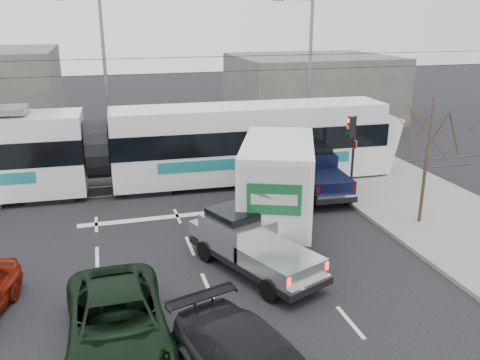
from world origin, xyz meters
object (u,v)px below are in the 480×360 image
object	(u,v)px
navy_pickup	(316,170)
tram	(96,151)
street_lamp_far	(102,70)
traffic_signal	(352,138)
green_car	(117,323)
box_truck	(278,185)
silver_pickup	(249,242)
bare_tree	(430,133)
street_lamp_near	(307,68)

from	to	relation	value
navy_pickup	tram	bearing A→B (deg)	169.42
street_lamp_far	traffic_signal	bearing A→B (deg)	-41.72
traffic_signal	street_lamp_far	xyz separation A→B (m)	(-10.66, 9.50, 2.37)
street_lamp_far	green_car	size ratio (longest dim) A/B	1.67
tram	box_truck	distance (m)	9.24
street_lamp_far	silver_pickup	size ratio (longest dim) A/B	1.64
street_lamp_far	box_truck	bearing A→B (deg)	-63.69
tram	green_car	xyz separation A→B (m)	(0.28, -12.47, -1.30)
tram	box_truck	size ratio (longest dim) A/B	3.63
tram	box_truck	xyz separation A→B (m)	(6.69, -6.37, -0.22)
traffic_signal	tram	distance (m)	11.81
silver_pickup	traffic_signal	bearing A→B (deg)	17.97
traffic_signal	green_car	world-z (taller)	traffic_signal
bare_tree	box_truck	size ratio (longest dim) A/B	0.64
traffic_signal	street_lamp_far	distance (m)	14.47
bare_tree	silver_pickup	xyz separation A→B (m)	(-7.71, -1.69, -2.85)
green_car	box_truck	bearing A→B (deg)	42.35
tram	silver_pickup	bearing A→B (deg)	-61.07
bare_tree	green_car	xyz separation A→B (m)	(-12.10, -4.94, -3.04)
bare_tree	street_lamp_near	xyz separation A→B (m)	(-0.29, 11.50, 1.32)
traffic_signal	box_truck	size ratio (longest dim) A/B	0.46
silver_pickup	navy_pickup	xyz separation A→B (m)	(5.25, 6.52, 0.11)
tram	silver_pickup	size ratio (longest dim) A/B	5.16
street_lamp_near	street_lamp_far	distance (m)	11.67
tram	navy_pickup	xyz separation A→B (m)	(9.92, -2.70, -0.99)
traffic_signal	silver_pickup	distance (m)	8.88
traffic_signal	street_lamp_near	bearing A→B (deg)	83.59
silver_pickup	green_car	size ratio (longest dim) A/B	1.02
bare_tree	street_lamp_far	world-z (taller)	street_lamp_far
bare_tree	silver_pickup	distance (m)	8.39
traffic_signal	street_lamp_near	distance (m)	7.91
box_truck	green_car	xyz separation A→B (m)	(-6.42, -6.10, -1.08)
street_lamp_far	box_truck	distance (m)	14.15
box_truck	navy_pickup	size ratio (longest dim) A/B	1.50
bare_tree	traffic_signal	world-z (taller)	bare_tree
navy_pickup	green_car	xyz separation A→B (m)	(-9.65, -9.77, -0.31)
bare_tree	street_lamp_near	size ratio (longest dim) A/B	0.56
bare_tree	navy_pickup	bearing A→B (deg)	116.96
green_car	silver_pickup	bearing A→B (deg)	35.28
street_lamp_far	street_lamp_near	bearing A→B (deg)	-9.87
traffic_signal	navy_pickup	world-z (taller)	traffic_signal
silver_pickup	green_car	bearing A→B (deg)	-166.39
bare_tree	box_truck	xyz separation A→B (m)	(-5.68, 1.16, -1.97)
silver_pickup	navy_pickup	size ratio (longest dim) A/B	1.05
street_lamp_near	green_car	bearing A→B (deg)	-125.71
street_lamp_far	box_truck	size ratio (longest dim) A/B	1.15
bare_tree	navy_pickup	distance (m)	6.07
box_truck	silver_pickup	bearing A→B (deg)	-103.20
traffic_signal	bare_tree	bearing A→B (deg)	-74.24
street_lamp_near	silver_pickup	bearing A→B (deg)	-119.36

